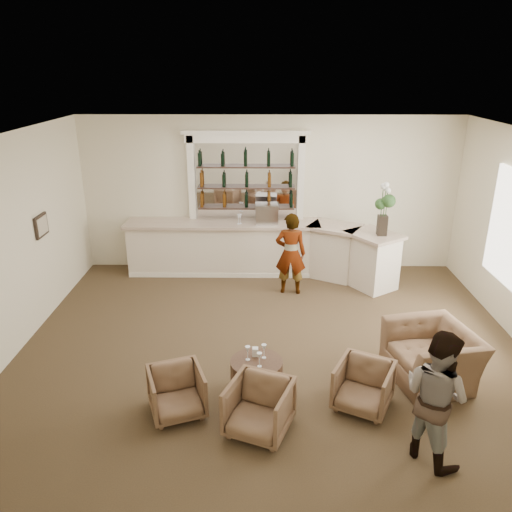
{
  "coord_description": "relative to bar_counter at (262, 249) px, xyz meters",
  "views": [
    {
      "loc": [
        -0.17,
        -6.96,
        4.22
      ],
      "look_at": [
        -0.26,
        0.9,
        1.22
      ],
      "focal_mm": 35.0,
      "sensor_mm": 36.0,
      "label": 1
    }
  ],
  "objects": [
    {
      "name": "napkin_holder",
      "position": [
        -0.09,
        -4.05,
        -0.01
      ],
      "size": [
        0.08,
        0.08,
        0.12
      ],
      "primitive_type": "cube",
      "color": "white",
      "rests_on": "cocktail_table"
    },
    {
      "name": "wine_glass_tbl_c",
      "position": [
        -0.03,
        -4.32,
        0.03
      ],
      "size": [
        0.07,
        0.07,
        0.21
      ],
      "primitive_type": null,
      "color": "white",
      "rests_on": "cocktail_table"
    },
    {
      "name": "bar_counter",
      "position": [
        0.0,
        0.0,
        0.0
      ],
      "size": [
        5.72,
        1.8,
        1.14
      ],
      "color": "white",
      "rests_on": "ground"
    },
    {
      "name": "wine_glass_tbl_b",
      "position": [
        0.03,
        -4.11,
        0.03
      ],
      "size": [
        0.07,
        0.07,
        0.21
      ],
      "primitive_type": null,
      "color": "white",
      "rests_on": "cocktail_table"
    },
    {
      "name": "wine_glass_tbl_a",
      "position": [
        -0.19,
        -4.16,
        0.03
      ],
      "size": [
        0.07,
        0.07,
        0.21
      ],
      "primitive_type": null,
      "color": "white",
      "rests_on": "cocktail_table"
    },
    {
      "name": "armchair_center",
      "position": [
        -0.03,
        -4.96,
        -0.24
      ],
      "size": [
        0.94,
        0.96,
        0.68
      ],
      "primitive_type": "imported",
      "rotation": [
        0.0,
        0.0,
        -0.37
      ],
      "color": "brown",
      "rests_on": "ground"
    },
    {
      "name": "wine_glass_bar_left",
      "position": [
        -0.45,
        0.01,
        0.67
      ],
      "size": [
        0.07,
        0.07,
        0.21
      ],
      "primitive_type": null,
      "color": "white",
      "rests_on": "bar_counter"
    },
    {
      "name": "guest",
      "position": [
        1.93,
        -5.34,
        0.23
      ],
      "size": [
        0.95,
        0.99,
        1.62
      ],
      "primitive_type": "imported",
      "rotation": [
        0.0,
        0.0,
        2.18
      ],
      "color": "gray",
      "rests_on": "ground"
    },
    {
      "name": "armchair_left",
      "position": [
        -1.09,
        -4.63,
        -0.26
      ],
      "size": [
        0.87,
        0.88,
        0.63
      ],
      "primitive_type": "imported",
      "rotation": [
        0.0,
        0.0,
        0.35
      ],
      "color": "brown",
      "rests_on": "ground"
    },
    {
      "name": "ground",
      "position": [
        0.16,
        -3.0,
        -0.57
      ],
      "size": [
        8.0,
        8.0,
        0.0
      ],
      "primitive_type": "plane",
      "color": "brown",
      "rests_on": "ground"
    },
    {
      "name": "wine_glass_bar_right",
      "position": [
        -0.49,
        -0.01,
        0.67
      ],
      "size": [
        0.07,
        0.07,
        0.21
      ],
      "primitive_type": null,
      "color": "white",
      "rests_on": "bar_counter"
    },
    {
      "name": "armchair_right",
      "position": [
        1.33,
        -4.48,
        -0.25
      ],
      "size": [
        0.93,
        0.94,
        0.64
      ],
      "primitive_type": "imported",
      "rotation": [
        0.0,
        0.0,
        -0.46
      ],
      "color": "brown",
      "rests_on": "ground"
    },
    {
      "name": "sommelier",
      "position": [
        0.56,
        -0.9,
        0.24
      ],
      "size": [
        0.63,
        0.44,
        1.63
      ],
      "primitive_type": "imported",
      "rotation": [
        0.0,
        0.0,
        3.05
      ],
      "color": "gray",
      "rests_on": "ground"
    },
    {
      "name": "cocktail_table",
      "position": [
        -0.07,
        -4.19,
        -0.32
      ],
      "size": [
        0.71,
        0.71,
        0.5
      ],
      "primitive_type": "cylinder",
      "color": "#48301F",
      "rests_on": "ground"
    },
    {
      "name": "back_bar_alcove",
      "position": [
        -0.34,
        0.41,
        1.46
      ],
      "size": [
        2.64,
        0.25,
        3.0
      ],
      "color": "white",
      "rests_on": "ground"
    },
    {
      "name": "room_shell",
      "position": [
        0.33,
        -2.29,
        1.77
      ],
      "size": [
        8.04,
        7.02,
        3.32
      ],
      "color": "#ECE2C4",
      "rests_on": "ground"
    },
    {
      "name": "flower_vase",
      "position": [
        2.33,
        -0.7,
        1.15
      ],
      "size": [
        0.28,
        0.28,
        1.04
      ],
      "color": "black",
      "rests_on": "bar_counter"
    },
    {
      "name": "armchair_far",
      "position": [
        2.42,
        -3.83,
        -0.18
      ],
      "size": [
        1.3,
        1.41,
        0.78
      ],
      "primitive_type": "imported",
      "rotation": [
        0.0,
        0.0,
        -1.34
      ],
      "color": "brown",
      "rests_on": "ground"
    },
    {
      "name": "espresso_machine",
      "position": [
        0.1,
        0.06,
        0.77
      ],
      "size": [
        0.48,
        0.41,
        0.41
      ],
      "primitive_type": "cube",
      "rotation": [
        0.0,
        0.0,
        0.05
      ],
      "color": "#BBBBC0",
      "rests_on": "bar_counter"
    }
  ]
}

